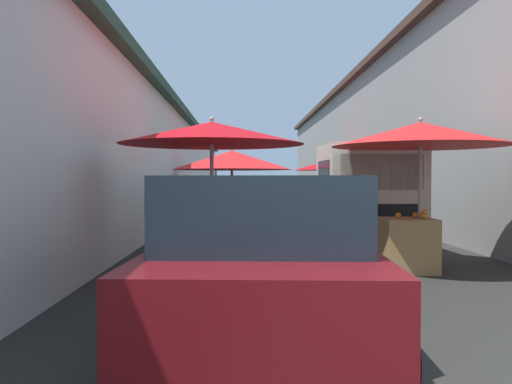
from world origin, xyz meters
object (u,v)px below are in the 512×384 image
object	(u,v)px
fruit_stall_near_left	(418,152)
vendor_by_crates	(329,195)
fruit_stall_near_right	(216,173)
hatchback_car	(264,256)
fruit_stall_far_right	(233,170)
parked_scooter	(377,214)
fruit_stall_mid_lane	(327,172)
fruit_stall_far_left	(214,151)
delivery_truck	(360,199)

from	to	relation	value
fruit_stall_near_left	vendor_by_crates	bearing A→B (deg)	-1.30
fruit_stall_near_right	hatchback_car	xyz separation A→B (m)	(-12.50, -1.03, -0.91)
fruit_stall_near_right	hatchback_car	size ratio (longest dim) A/B	0.59
hatchback_car	vendor_by_crates	distance (m)	13.11
hatchback_car	vendor_by_crates	world-z (taller)	vendor_by_crates
fruit_stall_far_right	fruit_stall_near_right	world-z (taller)	fruit_stall_near_right
hatchback_car	parked_scooter	distance (m)	10.67
fruit_stall_near_right	hatchback_car	bearing A→B (deg)	-175.31
fruit_stall_mid_lane	hatchback_car	world-z (taller)	fruit_stall_mid_lane
fruit_stall_far_right	parked_scooter	bearing A→B (deg)	-45.37
fruit_stall_far_left	fruit_stall_near_right	bearing A→B (deg)	2.54
fruit_stall_near_right	fruit_stall_far_left	size ratio (longest dim) A/B	0.88
vendor_by_crates	fruit_stall_mid_lane	bearing A→B (deg)	-8.20
delivery_truck	fruit_stall_far_left	bearing A→B (deg)	134.97
fruit_stall_far_right	fruit_stall_near_right	size ratio (longest dim) A/B	1.03
parked_scooter	fruit_stall_far_left	bearing A→B (deg)	148.76
fruit_stall_mid_lane	vendor_by_crates	bearing A→B (deg)	171.80
fruit_stall_mid_lane	delivery_truck	bearing A→B (deg)	174.24
fruit_stall_mid_lane	fruit_stall_near_right	xyz separation A→B (m)	(-4.18, 4.32, -0.11)
fruit_stall_far_left	delivery_truck	size ratio (longest dim) A/B	0.54
fruit_stall_far_right	fruit_stall_mid_lane	world-z (taller)	fruit_stall_mid_lane
fruit_stall_mid_lane	fruit_stall_far_left	size ratio (longest dim) A/B	1.03
fruit_stall_near_left	delivery_truck	xyz separation A→B (m)	(2.49, 0.33, -0.81)
fruit_stall_far_left	parked_scooter	distance (m)	8.32
vendor_by_crates	parked_scooter	distance (m)	2.98
fruit_stall_mid_lane	parked_scooter	size ratio (longest dim) A/B	1.66
fruit_stall_mid_lane	fruit_stall_far_left	bearing A→B (deg)	164.09
vendor_by_crates	parked_scooter	bearing A→B (deg)	-161.95
fruit_stall_near_left	delivery_truck	world-z (taller)	fruit_stall_near_left
delivery_truck	hatchback_car	bearing A→B (deg)	159.26
fruit_stall_far_right	delivery_truck	size ratio (longest dim) A/B	0.49
fruit_stall_far_right	fruit_stall_near_left	distance (m)	3.99
fruit_stall_near_left	parked_scooter	distance (m)	6.94
fruit_stall_near_right	delivery_truck	xyz separation A→B (m)	(-6.70, -3.22, -0.61)
fruit_stall_mid_lane	fruit_stall_near_right	distance (m)	6.01
fruit_stall_near_left	hatchback_car	bearing A→B (deg)	142.72
hatchback_car	delivery_truck	xyz separation A→B (m)	(5.80, -2.20, 0.30)
fruit_stall_near_right	parked_scooter	size ratio (longest dim) A/B	1.42
fruit_stall_near_left	vendor_by_crates	size ratio (longest dim) A/B	1.72
fruit_stall_far_right	vendor_by_crates	world-z (taller)	fruit_stall_far_right
fruit_stall_far_right	vendor_by_crates	distance (m)	7.50
fruit_stall_far_right	fruit_stall_near_left	size ratio (longest dim) A/B	0.90
fruit_stall_far_right	parked_scooter	world-z (taller)	fruit_stall_far_right
fruit_stall_far_left	vendor_by_crates	size ratio (longest dim) A/B	1.71
fruit_stall_near_left	fruit_stall_mid_lane	xyz separation A→B (m)	(13.36, -0.77, -0.10)
fruit_stall_near_left	parked_scooter	size ratio (longest dim) A/B	1.62
vendor_by_crates	fruit_stall_far_right	bearing A→B (deg)	155.31
fruit_stall_far_left	delivery_truck	distance (m)	4.04
delivery_truck	vendor_by_crates	xyz separation A→B (m)	(7.02, -0.54, -0.13)
fruit_stall_far_left	parked_scooter	bearing A→B (deg)	-31.24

